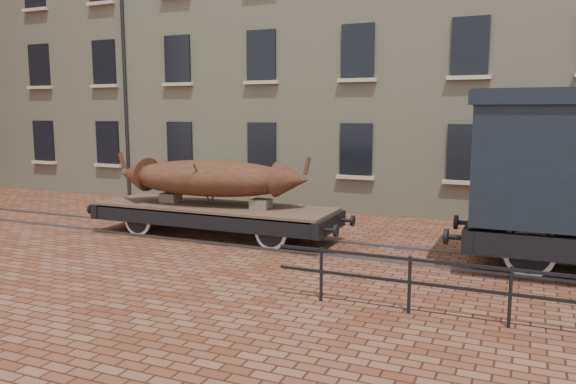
% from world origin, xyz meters
% --- Properties ---
extents(ground, '(90.00, 90.00, 0.00)m').
position_xyz_m(ground, '(0.00, 0.00, 0.00)').
color(ground, '#5A2C1B').
extents(warehouse_cream, '(40.00, 10.19, 14.00)m').
position_xyz_m(warehouse_cream, '(3.00, 9.99, 7.00)').
color(warehouse_cream, '#B4AD8C').
rests_on(warehouse_cream, ground).
extents(rail_track, '(30.00, 1.52, 0.06)m').
position_xyz_m(rail_track, '(0.00, 0.00, 0.03)').
color(rail_track, '#59595E').
rests_on(rail_track, ground).
extents(flatcar_wagon, '(7.56, 2.05, 1.14)m').
position_xyz_m(flatcar_wagon, '(-1.52, 0.00, 0.71)').
color(flatcar_wagon, brown).
rests_on(flatcar_wagon, ground).
extents(iron_boat, '(5.64, 2.11, 1.39)m').
position_xyz_m(iron_boat, '(-1.64, -0.00, 1.63)').
color(iron_boat, brown).
rests_on(iron_boat, flatcar_wagon).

